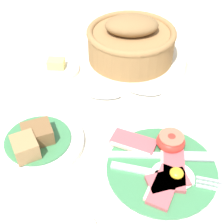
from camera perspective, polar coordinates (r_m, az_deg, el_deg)
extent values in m
plane|color=beige|center=(0.57, -1.38, -9.09)|extent=(3.00, 3.00, 0.00)
cylinder|color=silver|center=(0.56, 9.03, -10.32)|extent=(0.26, 0.26, 0.01)
cylinder|color=#3D7F4C|center=(0.55, 9.12, -9.82)|extent=(0.19, 0.19, 0.00)
cube|color=#BC5156|center=(0.57, 3.99, -5.43)|extent=(0.09, 0.05, 0.01)
cube|color=beige|center=(0.56, 3.41, -6.53)|extent=(0.08, 0.02, 0.01)
cube|color=#BC5156|center=(0.52, 9.54, -13.27)|extent=(0.05, 0.09, 0.01)
cube|color=beige|center=(0.52, 7.82, -12.67)|extent=(0.03, 0.08, 0.01)
cube|color=#BC5156|center=(0.53, 10.17, -12.33)|extent=(0.08, 0.07, 0.01)
cube|color=beige|center=(0.53, 9.48, -10.95)|extent=(0.06, 0.04, 0.01)
cube|color=#BC5156|center=(0.54, 11.26, -9.98)|extent=(0.05, 0.09, 0.01)
cube|color=beige|center=(0.54, 9.55, -9.84)|extent=(0.02, 0.08, 0.01)
ellipsoid|color=red|center=(0.57, 10.69, -5.31)|extent=(0.05, 0.05, 0.03)
cylinder|color=#DB664C|center=(0.56, 10.84, -4.47)|extent=(0.04, 0.04, 0.00)
ellipsoid|color=white|center=(0.54, 11.06, -11.19)|extent=(0.07, 0.06, 0.01)
ellipsoid|color=yellow|center=(0.53, 11.73, -10.90)|extent=(0.02, 0.02, 0.01)
cube|color=silver|center=(0.53, 5.55, -10.63)|extent=(0.11, 0.01, 0.00)
cube|color=silver|center=(0.54, 13.42, -11.89)|extent=(0.03, 0.02, 0.00)
cube|color=silver|center=(0.54, 17.36, -13.13)|extent=(0.04, 0.00, 0.00)
cube|color=silver|center=(0.54, 17.38, -12.44)|extent=(0.04, 0.00, 0.00)
cube|color=silver|center=(0.55, 17.39, -11.76)|extent=(0.04, 0.00, 0.00)
cube|color=silver|center=(0.55, 4.75, -7.84)|extent=(0.11, 0.04, 0.00)
cube|color=#9EA0A5|center=(0.57, 14.19, -7.85)|extent=(0.08, 0.04, 0.00)
cylinder|color=silver|center=(0.61, -13.27, -5.42)|extent=(0.17, 0.17, 0.01)
cylinder|color=#3D7F4C|center=(0.60, -13.39, -4.91)|extent=(0.12, 0.12, 0.00)
cube|color=#9E7A4C|center=(0.57, -15.59, -6.19)|extent=(0.06, 0.06, 0.03)
cube|color=brown|center=(0.59, -13.47, -3.84)|extent=(0.07, 0.07, 0.03)
cylinder|color=white|center=(0.73, 16.43, 6.56)|extent=(0.09, 0.09, 0.07)
cylinder|color=white|center=(0.72, 16.89, 8.48)|extent=(0.07, 0.07, 0.01)
cylinder|color=olive|center=(0.81, 3.46, 12.10)|extent=(0.22, 0.22, 0.07)
torus|color=olive|center=(0.79, 3.58, 14.40)|extent=(0.22, 0.22, 0.02)
ellipsoid|color=olive|center=(0.78, 3.63, 15.57)|extent=(0.15, 0.13, 0.04)
cylinder|color=silver|center=(0.78, -10.04, 7.74)|extent=(0.11, 0.11, 0.01)
cube|color=#F4E06B|center=(0.78, -10.18, 8.71)|extent=(0.05, 0.04, 0.02)
cube|color=silver|center=(0.70, -9.78, 2.87)|extent=(0.11, 0.04, 0.01)
ellipsoid|color=silver|center=(0.69, -1.26, 3.04)|extent=(0.07, 0.04, 0.01)
cube|color=silver|center=(0.53, -18.56, -17.20)|extent=(0.11, 0.03, 0.01)
ellipsoid|color=silver|center=(0.50, -7.13, -19.11)|extent=(0.07, 0.03, 0.01)
cube|color=silver|center=(0.71, 14.50, 2.61)|extent=(0.11, 0.02, 0.01)
ellipsoid|color=silver|center=(0.70, 6.15, 3.73)|extent=(0.07, 0.03, 0.01)
cube|color=silver|center=(0.51, -10.88, -19.13)|extent=(0.03, 0.03, 0.01)
cube|color=silver|center=(0.51, -6.61, -17.88)|extent=(0.03, 0.03, 0.00)
cube|color=silver|center=(0.51, -7.08, -17.22)|extent=(0.03, 0.03, 0.00)
cube|color=silver|center=(0.52, -7.53, -16.58)|extent=(0.03, 0.03, 0.00)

